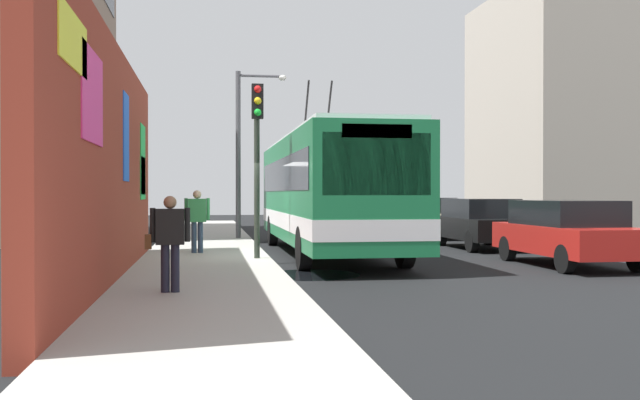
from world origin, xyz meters
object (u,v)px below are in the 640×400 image
Objects in this scene: parked_car_black at (480,222)px; pedestrian_near_wall at (169,237)px; traffic_light at (257,141)px; parked_car_red at (567,231)px; pedestrian_midblock at (197,216)px; parked_car_champagne at (425,216)px; street_lamp at (244,141)px; city_bus at (327,189)px; parked_car_dark_gray at (387,212)px.

pedestrian_near_wall is at bearing 136.69° from parked_car_black.
pedestrian_near_wall is 0.36× the size of traffic_light.
parked_car_red is 10.10m from pedestrian_near_wall.
pedestrian_midblock is 0.39× the size of traffic_light.
parked_car_black is 8.65m from traffic_light.
parked_car_champagne is 7.89m from street_lamp.
pedestrian_midblock is 0.28× the size of street_lamp.
parked_car_black is (5.49, 0.00, -0.00)m from parked_car_red.
traffic_light is at bearing 143.14° from parked_car_champagne.
parked_car_red is at bearing -111.14° from pedestrian_midblock.
parked_car_red is 12.51m from street_lamp.
pedestrian_near_wall is at bearing 114.80° from parked_car_red.
pedestrian_midblock is at bearing 98.86° from city_bus.
traffic_light reaches higher than parked_car_black.
traffic_light reaches higher than pedestrian_midblock.
parked_car_red is at bearing -180.00° from parked_car_dark_gray.
street_lamp is at bearing 36.35° from parked_car_red.
city_bus is 5.51m from parked_car_black.
parked_car_red is 0.93× the size of parked_car_dark_gray.
city_bus is 3.74m from pedestrian_midblock.
parked_car_black is at bearing -76.75° from pedestrian_midblock.
city_bus is 7.80× the size of pedestrian_near_wall.
pedestrian_midblock is at bearing 103.25° from parked_car_black.
city_bus reaches higher than traffic_light.
pedestrian_near_wall is at bearing 149.44° from parked_car_champagne.
traffic_light is (-1.93, -1.48, 1.89)m from pedestrian_midblock.
parked_car_dark_gray is at bearing -0.00° from parked_car_black.
parked_car_champagne is at bearing -0.00° from parked_car_black.
city_bus reaches higher than parked_car_black.
pedestrian_midblock is 3.08m from traffic_light.
parked_car_black and parked_car_champagne have the same top height.
pedestrian_near_wall reaches higher than parked_car_black.
parked_car_champagne is at bearing -48.25° from pedestrian_midblock.
pedestrian_near_wall is at bearing 177.46° from pedestrian_midblock.
street_lamp is at bearing 101.51° from parked_car_champagne.
parked_car_dark_gray is 17.67m from traffic_light.
parked_car_black is 8.88m from street_lamp.
traffic_light reaches higher than parked_car_champagne.
parked_car_black is 5.80m from parked_car_champagne.
parked_car_dark_gray is at bearing -22.96° from pedestrian_near_wall.
city_bus is at bearing 52.58° from parked_car_red.
parked_car_black is 9.07m from pedestrian_midblock.
city_bus is at bearing -40.80° from traffic_light.
parked_car_champagne is (11.29, 0.00, 0.00)m from parked_car_red.
pedestrian_midblock is (-13.99, 8.83, 0.30)m from parked_car_dark_gray.
parked_car_red is (-3.98, -5.20, -1.03)m from city_bus.
pedestrian_near_wall is (-15.52, 9.17, 0.21)m from parked_car_champagne.
parked_car_champagne is (7.31, -5.20, -1.03)m from city_bus.
street_lamp is at bearing 19.13° from city_bus.
pedestrian_midblock is (-2.08, 8.83, 0.31)m from parked_car_black.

